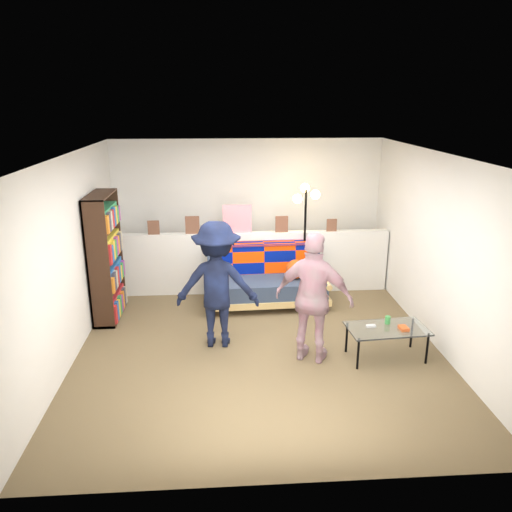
# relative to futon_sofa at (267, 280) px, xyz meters

# --- Properties ---
(ground) EXTENTS (5.00, 5.00, 0.00)m
(ground) POSITION_rel_futon_sofa_xyz_m (-0.23, -1.30, -0.37)
(ground) COLOR brown
(ground) RESTS_ON ground
(room_shell) EXTENTS (4.60, 5.05, 2.45)m
(room_shell) POSITION_rel_futon_sofa_xyz_m (-0.23, -0.83, 1.30)
(room_shell) COLOR silver
(room_shell) RESTS_ON ground
(half_wall_ledge) EXTENTS (4.45, 0.15, 1.00)m
(half_wall_ledge) POSITION_rel_futon_sofa_xyz_m (-0.23, 0.50, 0.13)
(half_wall_ledge) COLOR silver
(half_wall_ledge) RESTS_ON ground
(ledge_decor) EXTENTS (2.97, 0.02, 0.45)m
(ledge_decor) POSITION_rel_futon_sofa_xyz_m (-0.45, 0.48, 0.81)
(ledge_decor) COLOR brown
(ledge_decor) RESTS_ON half_wall_ledge
(futon_sofa) EXTENTS (1.88, 0.97, 0.79)m
(futon_sofa) POSITION_rel_futon_sofa_xyz_m (0.00, 0.00, 0.00)
(futon_sofa) COLOR tan
(futon_sofa) RESTS_ON ground
(bookshelf) EXTENTS (0.30, 0.90, 1.79)m
(bookshelf) POSITION_rel_futon_sofa_xyz_m (-2.31, -0.32, 0.47)
(bookshelf) COLOR black
(bookshelf) RESTS_ON ground
(coffee_table) EXTENTS (0.99, 0.59, 0.49)m
(coffee_table) POSITION_rel_futon_sofa_xyz_m (1.30, -1.80, 0.00)
(coffee_table) COLOR black
(coffee_table) RESTS_ON ground
(floor_lamp) EXTENTS (0.41, 0.33, 1.77)m
(floor_lamp) POSITION_rel_futon_sofa_xyz_m (0.63, 0.38, 0.89)
(floor_lamp) COLOR black
(floor_lamp) RESTS_ON ground
(person_left) EXTENTS (1.09, 0.69, 1.62)m
(person_left) POSITION_rel_futon_sofa_xyz_m (-0.74, -1.28, 0.44)
(person_left) COLOR black
(person_left) RESTS_ON ground
(person_right) EXTENTS (1.01, 0.74, 1.59)m
(person_right) POSITION_rel_futon_sofa_xyz_m (0.39, -1.77, 0.42)
(person_right) COLOR pink
(person_right) RESTS_ON ground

